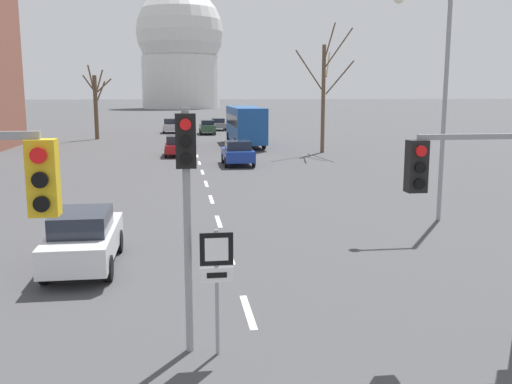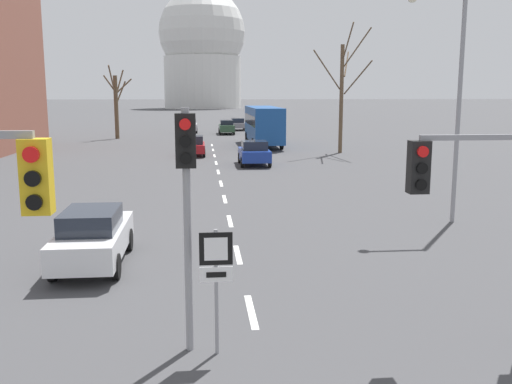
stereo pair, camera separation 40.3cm
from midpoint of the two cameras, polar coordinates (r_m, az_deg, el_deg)
name	(u,v)px [view 2 (the right image)]	position (r m, az deg, el deg)	size (l,w,h in m)	color
lane_stripe_1	(251,311)	(12.84, 0.44, -11.85)	(0.16, 2.00, 0.01)	silver
lane_stripe_2	(238,254)	(17.08, -1.16, -6.27)	(0.16, 2.00, 0.01)	silver
lane_stripe_3	(230,221)	(21.43, -2.09, -2.92)	(0.16, 2.00, 0.01)	silver
lane_stripe_4	(225,199)	(25.83, -2.71, -0.71)	(0.16, 2.00, 0.01)	silver
lane_stripe_5	(221,183)	(30.26, -3.14, 0.86)	(0.16, 2.00, 0.01)	silver
lane_stripe_6	(218,172)	(34.71, -3.47, 2.02)	(0.16, 2.00, 0.01)	silver
lane_stripe_7	(216,163)	(39.17, -3.72, 2.93)	(0.16, 2.00, 0.01)	silver
lane_stripe_8	(214,156)	(43.64, -3.92, 3.64)	(0.16, 2.00, 0.01)	silver
lane_stripe_9	(213,150)	(48.11, -4.08, 4.23)	(0.16, 2.00, 0.01)	silver
lane_stripe_10	(212,145)	(52.59, -4.21, 4.71)	(0.16, 2.00, 0.01)	silver
traffic_signal_centre_tall	(187,184)	(10.24, -5.84, 0.83)	(0.36, 0.34, 4.51)	gray
traffic_signal_near_right	(493,179)	(11.44, 23.56, 1.16)	(2.62, 0.34, 4.21)	gray
route_sign_post	(216,271)	(10.38, -2.89, -7.85)	(0.60, 0.08, 2.36)	gray
street_lamp_right	(450,85)	(21.94, 19.31, 10.09)	(2.18, 0.36, 8.19)	gray
sedan_near_left	(194,146)	(43.72, -5.99, 4.64)	(1.74, 3.87, 1.54)	maroon
sedan_near_right	(227,127)	(66.40, -2.79, 6.53)	(1.77, 4.49, 1.63)	#2D4C33
sedan_mid_centre	(254,153)	(37.77, 0.13, 3.96)	(1.97, 3.93, 1.63)	navy
sedan_far_left	(190,126)	(69.00, -6.45, 6.62)	(1.75, 3.95, 1.70)	#B7B7BC
sedan_far_right	(237,124)	(73.07, -1.70, 6.82)	(1.93, 3.93, 1.54)	slate
sedan_distant_centre	(93,236)	(16.45, -15.31, -4.29)	(1.77, 4.41, 1.61)	silver
city_bus	(263,123)	(51.58, 0.98, 6.91)	(2.66, 10.80, 3.48)	#19478C
bare_tree_left_near	(116,103)	(61.23, -13.60, 8.66)	(2.82, 2.91, 7.47)	brown
bare_tree_right_near	(343,91)	(45.82, 8.90, 9.94)	(4.61, 6.28, 9.85)	brown
capitol_dome	(202,49)	(176.69, -5.33, 14.08)	(25.67, 25.67, 36.27)	silver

